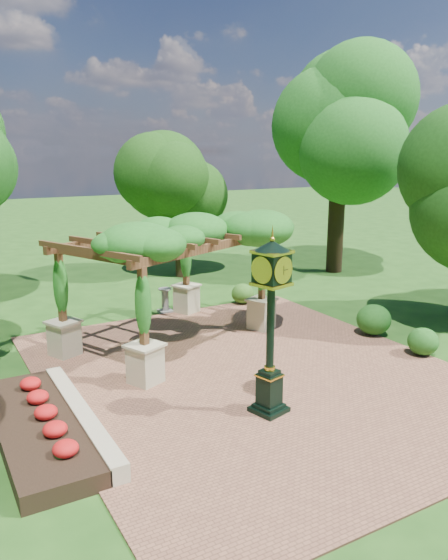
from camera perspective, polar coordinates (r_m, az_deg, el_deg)
ground at (r=13.60m, az=5.33°, el=-11.20°), size 120.00×120.00×0.00m
brick_plaza at (r=14.35m, az=3.01°, el=-9.71°), size 10.00×12.00×0.04m
border_wall at (r=12.17m, az=-14.71°, el=-13.64°), size 0.35×5.00×0.40m
flower_bed at (r=12.02m, az=-18.97°, el=-14.42°), size 1.50×5.00×0.36m
pedestal_clock at (r=11.55m, az=4.93°, el=-3.30°), size 0.93×0.93×3.89m
pergola at (r=15.92m, az=-5.92°, el=4.29°), size 7.11×5.92×3.84m
sundial at (r=19.57m, az=-6.16°, el=-2.29°), size 0.52×0.52×0.89m
shrub_front at (r=16.38m, az=20.09°, el=-6.05°), size 0.90×0.90×0.77m
shrub_mid at (r=17.66m, az=15.38°, el=-4.00°), size 1.34×1.34×0.95m
shrub_back at (r=20.51m, az=1.95°, el=-1.42°), size 0.94×0.94×0.75m
tree_north at (r=24.69m, az=-4.59°, el=10.44°), size 3.98×3.98×6.42m
tree_east_far at (r=26.19m, az=12.10°, el=15.92°), size 5.23×5.23×10.11m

